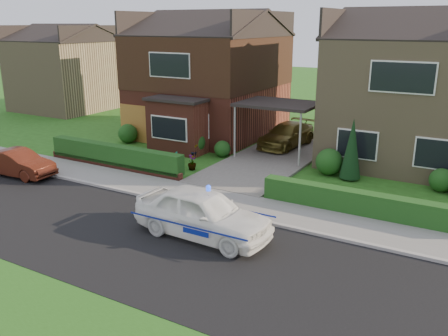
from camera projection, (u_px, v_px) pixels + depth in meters
The scene contains 25 objects.
ground at pixel (137, 239), 14.93m from camera, with size 120.00×120.00×0.00m, color #245416.
road at pixel (137, 239), 14.93m from camera, with size 60.00×6.00×0.02m, color black.
kerb at pixel (190, 206), 17.45m from camera, with size 60.00×0.16×0.12m, color #9E9993.
sidewalk at pixel (205, 197), 18.32m from camera, with size 60.00×2.00×0.10m, color slate.
driveway at pixel (277, 156), 24.04m from camera, with size 3.80×12.00×0.12m, color #666059.
house_left at pixel (209, 70), 28.10m from camera, with size 7.50×9.53×7.25m.
house_right at pixel (416, 85), 22.72m from camera, with size 7.50×8.06×7.25m.
carport_link at pixel (278, 105), 23.24m from camera, with size 3.80×3.00×2.77m.
garage_door at pixel (136, 124), 26.80m from camera, with size 2.20×0.10×2.10m, color #996121.
dwarf_wall at pixel (113, 165), 22.03m from camera, with size 7.70×0.25×0.36m, color brown.
hedge_left at pixel (116, 168), 22.21m from camera, with size 7.50×0.55×0.90m, color #133C15.
hedge_right at pixel (364, 217), 16.62m from camera, with size 7.50×0.55×0.80m, color #133C15.
shrub_left_far at pixel (128, 134), 26.69m from camera, with size 1.08×1.08×1.08m, color #133C15.
shrub_left_mid at pixel (193, 142), 24.35m from camera, with size 1.32×1.32×1.32m, color #133C15.
shrub_left_near at pixel (222, 149), 23.91m from camera, with size 0.84×0.84×0.84m, color #133C15.
shrub_right_near at pixel (329, 162), 21.04m from camera, with size 1.20×1.20×1.20m, color #133C15.
shrub_right_mid at pixel (441, 180), 18.97m from camera, with size 0.96×0.96×0.96m, color #133C15.
conifer_a at pixel (352, 151), 20.19m from camera, with size 0.90×0.90×2.60m, color black.
neighbour_left at pixel (68, 75), 36.94m from camera, with size 6.50×7.00×5.20m, color #937D5A.
police_car at pixel (203, 214), 14.88m from camera, with size 4.18×4.62×1.71m.
driveway_car at pixel (287, 135), 25.51m from camera, with size 1.72×4.23×1.23m, color brown.
street_car at pixel (18, 163), 20.86m from camera, with size 3.54×1.23×1.17m, color #4B1B10.
potted_plant_a at pixel (175, 161), 21.97m from camera, with size 0.42×0.28×0.80m, color gray.
potted_plant_b at pixel (194, 151), 23.76m from camera, with size 0.31×0.38×0.70m, color gray.
potted_plant_c at pixel (192, 163), 21.80m from camera, with size 0.39×0.39×0.70m, color gray.
Camera 1 is at (9.16, -10.45, 6.51)m, focal length 38.00 mm.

